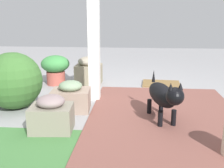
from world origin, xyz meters
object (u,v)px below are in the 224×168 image
Objects in this scene: stone_planter_mid at (71,97)px; round_shrub at (13,81)px; stone_planter_far at (52,115)px; doormat at (161,84)px; stone_planter_nearest at (89,71)px; porch_pillar at (94,26)px; terracotta_pot_broad at (55,67)px; dog at (163,96)px.

round_shrub is (0.74, -0.03, 0.19)m from stone_planter_mid.
stone_planter_far is 0.72× the size of doormat.
stone_planter_nearest reaches higher than stone_planter_far.
stone_planter_mid is (-0.00, 1.33, -0.06)m from stone_planter_nearest.
porch_pillar is 1.00m from stone_planter_mid.
doormat is at bearing -175.94° from terracotta_pot_broad.
stone_planter_mid is at bearing 177.99° from round_shrub.
dog is (-1.85, 0.31, -0.05)m from round_shrub.
terracotta_pot_broad is at bearing 4.06° from doormat.
porch_pillar is 4.30× the size of stone_planter_nearest.
stone_planter_nearest is 1.96m from dog.
porch_pillar is 4.19× the size of stone_planter_mid.
stone_planter_nearest is at bearing -91.54° from stone_planter_far.
stone_planter_far is 1.93m from terracotta_pot_broad.
porch_pillar is 1.26m from round_shrub.
round_shrub is at bearing -2.01° from stone_planter_mid.
stone_planter_far is at bearing 88.46° from stone_planter_nearest.
stone_planter_nearest is at bearing -74.73° from porch_pillar.
dog is 1.26× the size of doormat.
dog reaches higher than stone_planter_far.
stone_planter_far is (0.05, 1.94, -0.05)m from stone_planter_nearest.
terracotta_pot_broad is 0.64× the size of dog.
round_shrub is 1.15× the size of doormat.
stone_planter_far is (0.06, 0.62, 0.01)m from stone_planter_mid.
doormat is at bearing -178.00° from stone_planter_nearest.
round_shrub is at bearing -43.28° from stone_planter_far.
dog reaches higher than stone_planter_nearest.
stone_planter_far is 0.57× the size of dog.
stone_planter_mid is at bearing 63.94° from porch_pillar.
dog is 1.69m from doormat.
stone_planter_far is 1.22m from dog.
doormat is (-0.14, -1.66, -0.30)m from dog.
stone_planter_nearest is 1.33m from stone_planter_mid.
porch_pillar reaches higher than doormat.
doormat is (-1.25, -0.04, -0.21)m from stone_planter_nearest.
stone_planter_nearest is 0.57m from terracotta_pot_broad.
porch_pillar is 2.60× the size of dog.
porch_pillar reaches higher than terracotta_pot_broad.
round_shrub is (0.74, 1.30, 0.13)m from stone_planter_nearest.
dog reaches higher than terracotta_pot_broad.
round_shrub reaches higher than stone_planter_nearest.
stone_planter_nearest is 0.66× the size of round_shrub.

